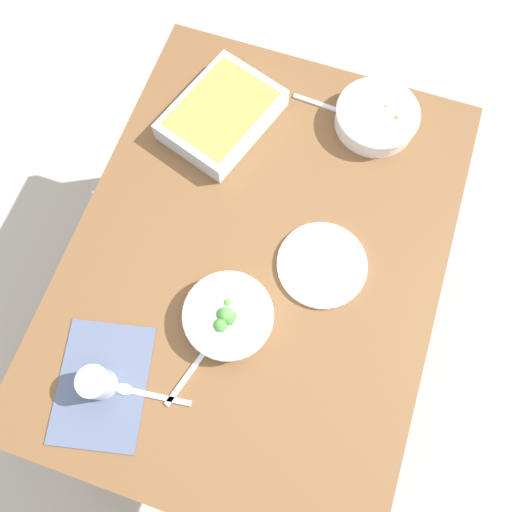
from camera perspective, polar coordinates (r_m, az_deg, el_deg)
ground_plane at (r=1.98m, az=0.00°, el=-6.88°), size 6.00×6.00×0.00m
dining_table at (r=1.35m, az=0.00°, el=-1.23°), size 1.20×0.90×0.74m
placemat at (r=1.25m, az=-16.66°, el=-13.47°), size 0.32×0.26×0.00m
stew_bowl at (r=1.44m, az=13.21°, el=14.81°), size 0.22×0.22×0.06m
broccoli_bowl at (r=1.19m, az=-3.11°, el=-6.70°), size 0.21×0.21×0.07m
baking_dish at (r=1.41m, az=-3.80°, el=15.42°), size 0.35×0.30×0.06m
drink_cup at (r=1.21m, az=-17.14°, el=-13.29°), size 0.07×0.07×0.08m
side_plate at (r=1.26m, az=7.32°, el=-0.98°), size 0.22×0.22×0.01m
spoon_by_stew at (r=1.46m, az=8.50°, el=15.87°), size 0.03×0.18×0.01m
spoon_by_broccoli at (r=1.21m, az=-6.58°, el=-11.68°), size 0.17×0.07×0.01m
spoon_spare at (r=1.22m, az=-12.51°, el=-14.60°), size 0.04×0.18×0.01m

